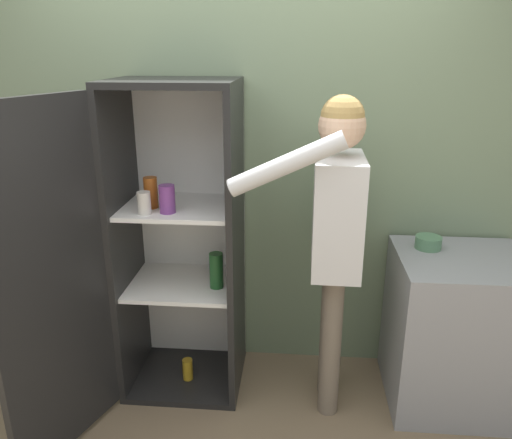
{
  "coord_description": "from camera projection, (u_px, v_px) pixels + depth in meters",
  "views": [
    {
      "loc": [
        0.35,
        -1.95,
        1.96
      ],
      "look_at": [
        0.12,
        0.65,
        1.06
      ],
      "focal_mm": 35.0,
      "sensor_mm": 36.0,
      "label": 1
    }
  ],
  "objects": [
    {
      "name": "refrigerator",
      "position": [
        155.0,
        249.0,
        2.76
      ],
      "size": [
        0.95,
        1.2,
        1.81
      ],
      "color": "black",
      "rests_on": "ground_plane"
    },
    {
      "name": "bowl",
      "position": [
        428.0,
        242.0,
        2.8
      ],
      "size": [
        0.14,
        0.14,
        0.07
      ],
      "color": "#517F5B",
      "rests_on": "counter"
    },
    {
      "name": "person",
      "position": [
        335.0,
        220.0,
        2.57
      ],
      "size": [
        0.66,
        0.58,
        1.75
      ],
      "color": "#726656",
      "rests_on": "ground_plane"
    },
    {
      "name": "wall_back",
      "position": [
        240.0,
        167.0,
        3.01
      ],
      "size": [
        7.0,
        0.06,
        2.55
      ],
      "color": "gray",
      "rests_on": "ground_plane"
    },
    {
      "name": "counter",
      "position": [
        455.0,
        330.0,
        2.82
      ],
      "size": [
        0.71,
        0.65,
        0.89
      ],
      "color": "gray",
      "rests_on": "ground_plane"
    }
  ]
}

